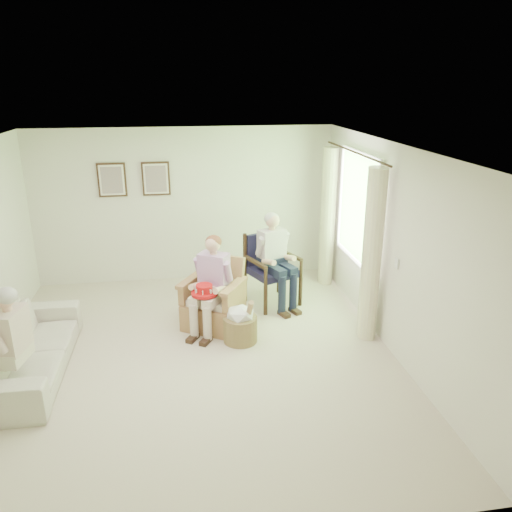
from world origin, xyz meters
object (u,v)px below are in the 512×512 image
Objects in this scene: wicker_armchair at (213,305)px; wood_armchair at (272,266)px; person_sofa at (7,340)px; hatbox at (240,323)px; person_wicker at (213,279)px; red_hat at (204,291)px; sofa at (28,348)px; person_dark at (274,254)px.

wood_armchair is (0.96, 0.69, 0.28)m from wicker_armchair.
wood_armchair is 3.87m from person_sofa.
person_sofa is at bearing -160.46° from hatbox.
red_hat is (-0.13, -0.17, -0.10)m from person_wicker.
person_wicker reaches higher than red_hat.
person_wicker is at bearing -162.45° from wood_armchair.
person_wicker is (2.26, 0.76, 0.44)m from sofa.
person_sofa is at bearing -119.14° from person_wicker.
person_wicker is at bearing 52.73° from red_hat.
wicker_armchair is 0.73× the size of person_wicker.
red_hat is at bearing -96.82° from person_wicker.
wood_armchair is 3.06× the size of red_hat.
person_dark is at bearing 63.89° from person_wicker.
person_dark reaches higher than red_hat.
person_sofa is at bearing -151.56° from red_hat.
wicker_armchair is 2.74× the size of red_hat.
wood_armchair is 0.31m from person_dark.
wood_armchair is at bearing 67.41° from person_dark.
wicker_armchair is 0.75× the size of person_sofa.
person_dark is at bearing -112.59° from wood_armchair.
person_sofa reaches higher than red_hat.
hatbox is at bearing -29.03° from wicker_armchair.
person_sofa is 2.77m from hatbox.
person_wicker reaches higher than hatbox.
person_sofa is (-0.00, -0.56, 0.42)m from sofa.
wicker_armchair is 0.44× the size of sofa.
person_dark is 2.14× the size of hatbox.
sofa is 2.60m from hatbox.
sofa is at bearing -176.51° from wood_armchair.
wood_armchair is at bearing 135.07° from person_sofa.
person_wicker is 0.92× the size of person_dark.
sofa is 2.23m from red_hat.
person_sofa reaches higher than wicker_armchair.
person_dark reaches higher than wicker_armchair.
wood_armchair is 1.42m from hatbox.
person_sofa is (-3.22, -1.96, -0.11)m from person_dark.
person_sofa reaches higher than hatbox.
sofa is 1.65× the size of person_wicker.
person_dark is 1.11× the size of person_sofa.
person_sofa is at bearing -169.02° from wood_armchair.
wood_armchair reaches higher than wicker_armchair.
person_wicker reaches higher than wicker_armchair.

